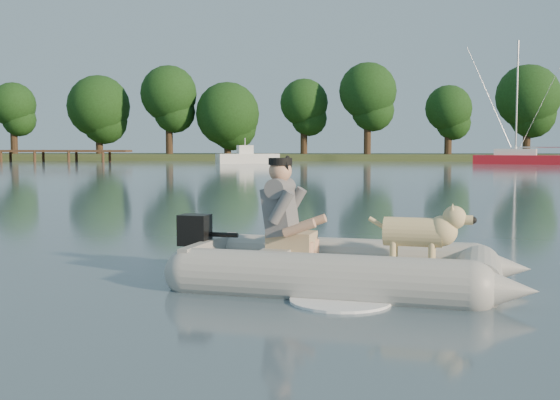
# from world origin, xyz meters

# --- Properties ---
(water) EXTENTS (160.00, 160.00, 0.00)m
(water) POSITION_xyz_m (0.00, 0.00, 0.00)
(water) COLOR slate
(water) RESTS_ON ground
(shore_bank) EXTENTS (160.00, 12.00, 0.70)m
(shore_bank) POSITION_xyz_m (0.00, 62.00, 0.25)
(shore_bank) COLOR #47512D
(shore_bank) RESTS_ON water
(dock) EXTENTS (18.00, 2.00, 1.04)m
(dock) POSITION_xyz_m (-26.00, 52.00, 0.52)
(dock) COLOR #4C331E
(dock) RESTS_ON water
(treeline) EXTENTS (93.28, 7.35, 9.27)m
(treeline) POSITION_xyz_m (8.25, 61.06, 5.36)
(treeline) COLOR #332316
(treeline) RESTS_ON shore_bank
(dinghy) EXTENTS (5.37, 4.30, 1.40)m
(dinghy) POSITION_xyz_m (0.97, 0.04, 0.60)
(dinghy) COLOR #9D9E99
(dinghy) RESTS_ON water
(man) EXTENTS (0.85, 0.77, 1.09)m
(man) POSITION_xyz_m (0.29, 0.24, 0.79)
(man) COLOR slate
(man) RESTS_ON dinghy
(dog) EXTENTS (0.99, 0.52, 0.63)m
(dog) POSITION_xyz_m (1.63, -0.04, 0.53)
(dog) COLOR tan
(dog) RESTS_ON dinghy
(outboard_motor) EXTENTS (0.47, 0.37, 0.80)m
(outboard_motor) POSITION_xyz_m (-0.68, 0.38, 0.32)
(outboard_motor) COLOR black
(outboard_motor) RESTS_ON dinghy
(motorboat) EXTENTS (5.38, 3.63, 2.12)m
(motorboat) POSITION_xyz_m (-6.26, 48.28, 0.97)
(motorboat) COLOR white
(motorboat) RESTS_ON water
(sailboat) EXTENTS (7.25, 4.19, 9.55)m
(sailboat) POSITION_xyz_m (14.83, 47.92, 0.42)
(sailboat) COLOR #B41420
(sailboat) RESTS_ON water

